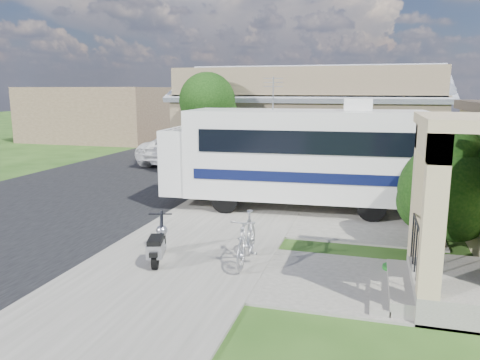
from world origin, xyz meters
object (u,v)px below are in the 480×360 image
(shrub, at_px, (450,186))
(motorhome, at_px, (295,154))
(bicycle, at_px, (247,241))
(pickup_truck, at_px, (187,148))
(scooter, at_px, (158,245))
(van, at_px, (221,134))
(garden_hose, at_px, (393,272))

(shrub, bearing_deg, motorhome, 145.72)
(motorhome, distance_m, bicycle, 5.43)
(shrub, relative_size, pickup_truck, 0.52)
(shrub, xyz_separation_m, scooter, (-6.29, -2.91, -1.10))
(shrub, height_order, van, shrub)
(garden_hose, bearing_deg, shrub, 59.53)
(pickup_truck, distance_m, van, 6.92)
(scooter, bearing_deg, motorhome, 53.13)
(motorhome, relative_size, garden_hose, 19.05)
(bicycle, xyz_separation_m, van, (-7.20, 20.23, 0.34))
(motorhome, bearing_deg, van, 112.65)
(motorhome, xyz_separation_m, pickup_truck, (-7.01, 8.04, -0.98))
(pickup_truck, height_order, garden_hose, pickup_truck)
(pickup_truck, relative_size, garden_hose, 13.52)
(van, bearing_deg, pickup_truck, -80.72)
(van, bearing_deg, bicycle, -64.30)
(van, xyz_separation_m, garden_hose, (10.30, -20.01, -0.80))
(scooter, distance_m, bicycle, 1.97)
(shrub, distance_m, garden_hose, 2.93)
(scooter, xyz_separation_m, bicycle, (1.90, 0.50, 0.11))
(shrub, height_order, garden_hose, shrub)
(shrub, bearing_deg, pickup_truck, 135.78)
(shrub, relative_size, van, 0.49)
(shrub, xyz_separation_m, bicycle, (-4.40, -2.42, -1.00))
(bicycle, bearing_deg, scooter, -168.51)
(pickup_truck, bearing_deg, van, -76.89)
(bicycle, distance_m, van, 21.48)
(motorhome, height_order, scooter, motorhome)
(motorhome, height_order, garden_hose, motorhome)
(garden_hose, bearing_deg, motorhome, 119.98)
(motorhome, bearing_deg, garden_hose, -63.66)
(scooter, distance_m, van, 21.40)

